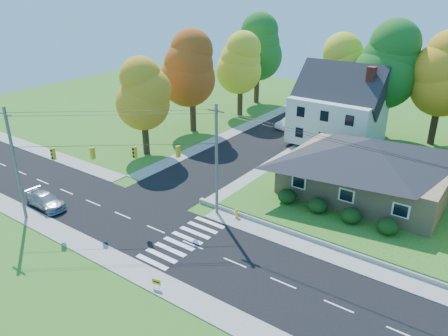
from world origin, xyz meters
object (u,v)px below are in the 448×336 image
object	(u,v)px
ranch_house	(368,165)
fire_hydrant	(237,214)
silver_sedan	(46,200)
white_car	(290,122)

from	to	relation	value
ranch_house	fire_hydrant	distance (m)	13.26
ranch_house	fire_hydrant	xyz separation A→B (m)	(-7.62, -10.46, -2.85)
silver_sedan	white_car	size ratio (longest dim) A/B	0.99
silver_sedan	white_car	bearing A→B (deg)	-8.07
ranch_house	white_car	size ratio (longest dim) A/B	3.13
ranch_house	silver_sedan	world-z (taller)	ranch_house
ranch_house	silver_sedan	xyz separation A→B (m)	(-22.82, -18.99, -2.58)
silver_sedan	fire_hydrant	xyz separation A→B (m)	(15.20, 8.53, -0.27)
white_car	silver_sedan	bearing A→B (deg)	-85.53
fire_hydrant	silver_sedan	bearing A→B (deg)	-150.71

